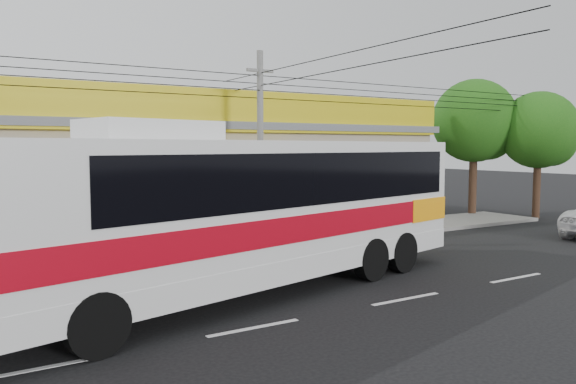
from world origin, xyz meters
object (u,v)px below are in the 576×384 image
tree_far (477,124)px  tree_near (541,133)px  coach_bus (259,203)px  utility_pole (260,86)px

tree_far → tree_near: bearing=-49.8°
coach_bus → tree_near: bearing=2.0°
utility_pole → tree_far: size_ratio=4.90×
coach_bus → utility_pole: 7.22m
coach_bus → utility_pole: (3.06, 5.53, 3.49)m
tree_near → tree_far: size_ratio=0.90×
utility_pole → tree_far: 13.73m
tree_far → coach_bus: bearing=-155.8°
tree_near → tree_far: (-1.93, 2.28, 0.47)m
coach_bus → tree_near: 19.36m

